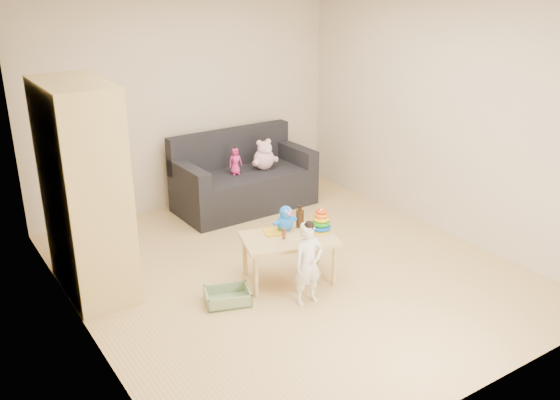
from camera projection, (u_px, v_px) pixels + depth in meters
room at (290, 143)px, 5.44m from camera, size 4.50×4.50×4.50m
wardrobe at (84, 191)px, 5.23m from camera, size 0.54×1.07×1.93m
sofa at (245, 189)px, 7.39m from camera, size 1.70×0.88×0.47m
play_table at (289, 259)px, 5.61m from camera, size 0.99×0.78×0.46m
storage_bin at (228, 296)px, 5.29m from camera, size 0.47×0.41×0.12m
toddler at (308, 265)px, 5.19m from camera, size 0.29×0.21×0.75m
pink_bear at (264, 157)px, 7.34m from camera, size 0.32×0.28×0.32m
doll at (235, 162)px, 7.14m from camera, size 0.18×0.13×0.32m
ring_stacker at (321, 223)px, 5.63m from camera, size 0.20×0.20×0.23m
brown_bottle at (300, 218)px, 5.72m from camera, size 0.08×0.08×0.22m
blue_plush at (285, 218)px, 5.64m from camera, size 0.22×0.17×0.26m
wooden_figure at (284, 233)px, 5.47m from camera, size 0.05×0.05×0.12m
yellow_book at (274, 232)px, 5.63m from camera, size 0.25×0.25×0.01m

